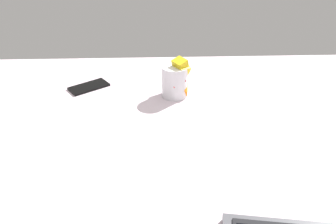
% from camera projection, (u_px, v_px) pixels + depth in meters
% --- Properties ---
extents(bed_mattress, '(1.80, 1.40, 0.18)m').
position_uv_depth(bed_mattress, '(228.00, 180.00, 1.03)').
color(bed_mattress, silver).
rests_on(bed_mattress, ground).
extents(snack_cup, '(0.10, 0.10, 0.14)m').
position_uv_depth(snack_cup, '(176.00, 80.00, 1.25)').
color(snack_cup, silver).
rests_on(snack_cup, bed_mattress).
extents(cell_phone, '(0.15, 0.14, 0.01)m').
position_uv_depth(cell_phone, '(89.00, 87.00, 1.33)').
color(cell_phone, black).
rests_on(cell_phone, bed_mattress).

